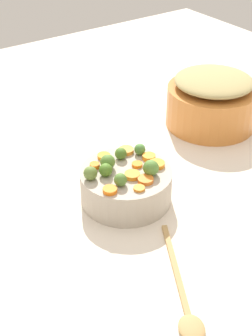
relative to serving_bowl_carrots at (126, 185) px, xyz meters
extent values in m
cube|color=silver|center=(-0.04, -0.01, -0.05)|extent=(2.40, 2.40, 0.02)
cylinder|color=#B5A997|center=(0.00, 0.00, 0.00)|extent=(0.23, 0.23, 0.08)
cylinder|color=#CA7935|center=(0.17, -0.44, 0.02)|extent=(0.28, 0.28, 0.12)
ellipsoid|color=tan|center=(0.17, -0.44, 0.10)|extent=(0.24, 0.24, 0.04)
cylinder|color=orange|center=(-0.08, 0.02, 0.05)|extent=(0.03, 0.03, 0.01)
cylinder|color=orange|center=(0.06, 0.05, 0.05)|extent=(0.03, 0.03, 0.01)
cylinder|color=orange|center=(0.00, -0.04, 0.05)|extent=(0.04, 0.04, 0.01)
cylinder|color=orange|center=(0.07, -0.05, 0.05)|extent=(0.05, 0.05, 0.01)
cylinder|color=orange|center=(-0.06, -0.01, 0.05)|extent=(0.05, 0.05, 0.01)
cylinder|color=orange|center=(0.08, 0.01, 0.05)|extent=(0.04, 0.04, 0.01)
cylinder|color=orange|center=(-0.05, 0.08, 0.05)|extent=(0.04, 0.04, 0.01)
cylinder|color=orange|center=(-0.02, -0.07, 0.05)|extent=(0.05, 0.05, 0.01)
cylinder|color=orange|center=(-0.03, 0.00, 0.05)|extent=(0.05, 0.05, 0.01)
cylinder|color=orange|center=(0.01, -0.08, 0.05)|extent=(0.05, 0.05, 0.01)
sphere|color=#527C30|center=(0.04, 0.03, 0.06)|extent=(0.04, 0.04, 0.04)
sphere|color=#4C7825|center=(0.01, 0.05, 0.06)|extent=(0.03, 0.03, 0.03)
sphere|color=#497327|center=(0.05, -0.02, 0.06)|extent=(0.03, 0.03, 0.03)
sphere|color=olive|center=(0.02, 0.09, 0.06)|extent=(0.03, 0.03, 0.03)
sphere|color=#538134|center=(-0.04, -0.04, 0.06)|extent=(0.04, 0.04, 0.04)
sphere|color=#4A8039|center=(0.04, -0.07, 0.06)|extent=(0.03, 0.03, 0.03)
sphere|color=#4E782F|center=(-0.04, 0.04, 0.06)|extent=(0.03, 0.03, 0.03)
cube|color=tan|center=(-0.26, 0.05, -0.04)|extent=(0.24, 0.14, 0.01)
ellipsoid|color=tan|center=(-0.39, 0.13, -0.04)|extent=(0.08, 0.07, 0.01)
cube|color=#9EA8B2|center=(-0.18, 0.41, -0.04)|extent=(0.19, 0.16, 0.01)
camera|label=1|loc=(-0.79, 0.56, 0.71)|focal=52.14mm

